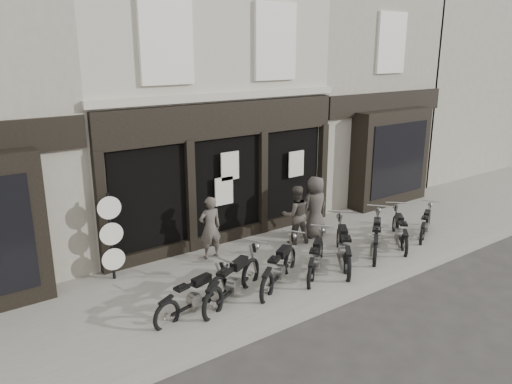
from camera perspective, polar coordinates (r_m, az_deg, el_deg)
ground_plane at (r=11.78m, az=4.79°, el=-10.27°), size 90.00×90.00×0.00m
pavement at (r=12.38m, az=2.04°, el=-8.56°), size 30.00×4.20×0.12m
kerb at (r=10.95m, az=9.17°, el=-12.21°), size 30.00×0.25×0.13m
central_building at (r=15.58m, az=-9.62°, el=11.65°), size 7.30×6.22×8.34m
neighbour_right at (r=19.25m, az=7.97°, el=12.39°), size 5.60×6.73×8.34m
filler_right at (r=25.64m, az=21.37°, el=12.48°), size 11.00×6.00×8.20m
motorcycle_0 at (r=10.30m, az=-7.08°, el=-12.04°), size 1.98×0.77×0.97m
motorcycle_1 at (r=10.70m, az=-2.58°, el=-10.49°), size 2.12×1.29×1.10m
motorcycle_2 at (r=11.34m, az=2.68°, el=-8.97°), size 1.97×1.40×1.06m
motorcycle_3 at (r=11.98m, az=6.84°, el=-7.80°), size 1.73×1.47×0.98m
motorcycle_4 at (r=12.55m, az=9.95°, el=-6.50°), size 1.72×1.99×1.14m
motorcycle_5 at (r=13.42m, az=13.55°, el=-5.31°), size 1.89×1.64×1.08m
motorcycle_6 at (r=14.13m, az=16.11°, el=-4.52°), size 1.60×1.71×1.01m
motorcycle_7 at (r=14.99m, az=18.79°, el=-3.73°), size 1.73×1.14×0.91m
man_left at (r=12.51m, az=-5.27°, el=-4.07°), size 0.62×0.44×1.61m
man_centre at (r=13.47m, az=4.56°, el=-2.59°), size 0.94×0.83×1.60m
man_right at (r=13.95m, az=6.76°, el=-1.70°), size 0.87×0.59×1.74m
advert_sign_post at (r=11.73m, az=-16.17°, el=-5.37°), size 0.53×0.34×2.17m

